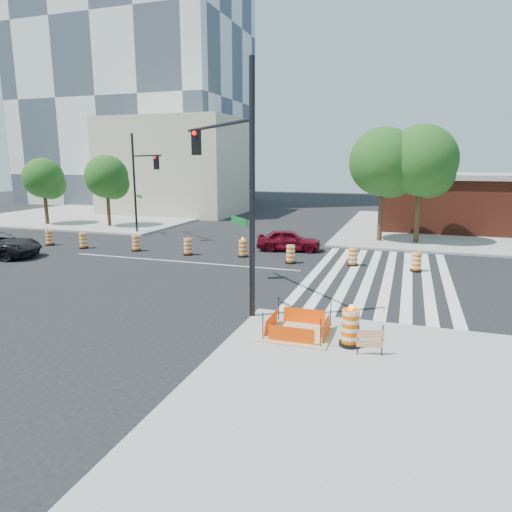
% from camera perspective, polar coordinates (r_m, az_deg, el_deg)
% --- Properties ---
extents(ground, '(120.00, 120.00, 0.00)m').
position_cam_1_polar(ground, '(26.27, -9.46, -0.69)').
color(ground, black).
rests_on(ground, ground).
extents(sidewalk_ne, '(22.00, 22.00, 0.15)m').
position_cam_1_polar(sidewalk_ne, '(41.40, 26.54, 2.88)').
color(sidewalk_ne, gray).
rests_on(sidewalk_ne, ground).
extents(sidewalk_nw, '(22.00, 22.00, 0.15)m').
position_cam_1_polar(sidewalk_nw, '(50.87, -18.00, 4.99)').
color(sidewalk_nw, gray).
rests_on(sidewalk_nw, ground).
extents(crosswalk_east, '(6.75, 13.50, 0.01)m').
position_cam_1_polar(crosswalk_east, '(23.32, 15.08, -2.52)').
color(crosswalk_east, silver).
rests_on(crosswalk_east, ground).
extents(lane_centerline, '(14.00, 0.12, 0.01)m').
position_cam_1_polar(lane_centerline, '(26.27, -9.46, -0.68)').
color(lane_centerline, silver).
rests_on(lane_centerline, ground).
extents(excavation_pit, '(2.20, 2.20, 0.90)m').
position_cam_1_polar(excavation_pit, '(14.97, 5.25, -9.36)').
color(excavation_pit, tan).
rests_on(excavation_pit, ground).
extents(tower_nw, '(28.00, 18.00, 45.00)m').
position_cam_1_polar(tower_nw, '(69.25, -15.08, 25.56)').
color(tower_nw, silver).
rests_on(tower_nw, ground).
extents(brick_storefront, '(16.50, 8.50, 4.60)m').
position_cam_1_polar(brick_storefront, '(41.16, 26.82, 5.96)').
color(brick_storefront, maroon).
rests_on(brick_storefront, ground).
extents(beige_midrise, '(14.00, 10.00, 10.00)m').
position_cam_1_polar(beige_midrise, '(50.72, -10.06, 10.95)').
color(beige_midrise, '#C0B392').
rests_on(beige_midrise, ground).
extents(red_coupe, '(4.26, 2.32, 1.38)m').
position_cam_1_polar(red_coupe, '(29.01, 4.12, 2.00)').
color(red_coupe, '#580713').
rests_on(red_coupe, ground).
extents(signal_pole_se, '(4.81, 4.80, 8.79)m').
position_cam_1_polar(signal_pole_se, '(17.32, -3.21, 10.99)').
color(signal_pole_se, black).
rests_on(signal_pole_se, ground).
extents(signal_pole_nw, '(4.54, 3.62, 7.51)m').
position_cam_1_polar(signal_pole_nw, '(35.31, -14.20, 9.84)').
color(signal_pole_nw, black).
rests_on(signal_pole_nw, ground).
extents(pit_drum, '(0.66, 0.66, 1.29)m').
position_cam_1_polar(pit_drum, '(14.12, 11.71, -8.89)').
color(pit_drum, black).
rests_on(pit_drum, ground).
extents(barricade, '(0.75, 0.22, 0.90)m').
position_cam_1_polar(barricade, '(13.61, 14.09, -9.99)').
color(barricade, '#F86305').
rests_on(barricade, ground).
extents(tree_north_a, '(3.50, 3.46, 5.88)m').
position_cam_1_polar(tree_north_a, '(44.19, -24.95, 8.57)').
color(tree_north_a, '#382314').
rests_on(tree_north_a, ground).
extents(tree_north_b, '(3.60, 3.60, 6.11)m').
position_cam_1_polar(tree_north_b, '(40.81, -18.09, 9.12)').
color(tree_north_b, '#382314').
rests_on(tree_north_b, ground).
extents(tree_north_c, '(4.63, 4.63, 7.86)m').
position_cam_1_polar(tree_north_c, '(32.71, 15.70, 10.80)').
color(tree_north_c, '#382314').
rests_on(tree_north_c, ground).
extents(tree_north_d, '(4.70, 4.70, 7.99)m').
position_cam_1_polar(tree_north_d, '(32.70, 20.03, 10.68)').
color(tree_north_d, '#382314').
rests_on(tree_north_d, ground).
extents(median_drum_0, '(0.60, 0.60, 1.02)m').
position_cam_1_polar(median_drum_0, '(33.88, -24.40, 2.03)').
color(median_drum_0, black).
rests_on(median_drum_0, ground).
extents(median_drum_1, '(0.60, 0.60, 1.02)m').
position_cam_1_polar(median_drum_1, '(31.82, -20.78, 1.75)').
color(median_drum_1, black).
rests_on(median_drum_1, ground).
extents(median_drum_2, '(0.60, 0.60, 1.02)m').
position_cam_1_polar(median_drum_2, '(29.83, -14.76, 1.51)').
color(median_drum_2, black).
rests_on(median_drum_2, ground).
extents(median_drum_3, '(0.60, 0.60, 1.02)m').
position_cam_1_polar(median_drum_3, '(27.95, -8.51, 1.09)').
color(median_drum_3, black).
rests_on(median_drum_3, ground).
extents(median_drum_4, '(0.60, 0.60, 1.18)m').
position_cam_1_polar(median_drum_4, '(27.11, -1.66, 0.91)').
color(median_drum_4, black).
rests_on(median_drum_4, ground).
extents(median_drum_5, '(0.60, 0.60, 1.02)m').
position_cam_1_polar(median_drum_5, '(25.48, 4.34, 0.15)').
color(median_drum_5, black).
rests_on(median_drum_5, ground).
extents(median_drum_6, '(0.60, 0.60, 1.02)m').
position_cam_1_polar(median_drum_6, '(25.36, 12.02, -0.13)').
color(median_drum_6, black).
rests_on(median_drum_6, ground).
extents(median_drum_7, '(0.60, 0.60, 1.02)m').
position_cam_1_polar(median_drum_7, '(24.93, 19.41, -0.76)').
color(median_drum_7, black).
rests_on(median_drum_7, ground).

